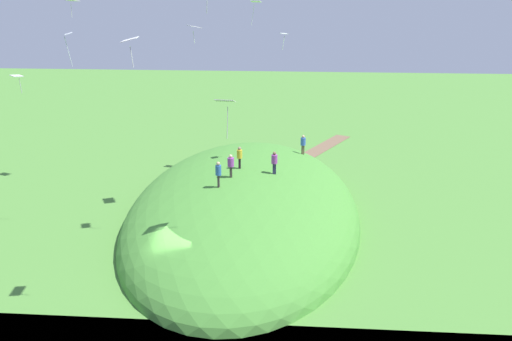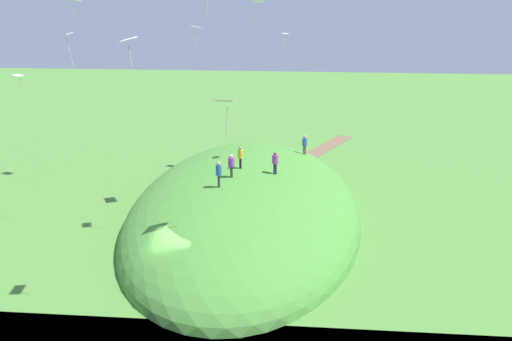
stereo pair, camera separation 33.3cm
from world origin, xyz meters
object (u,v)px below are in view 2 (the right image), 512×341
object	(u,v)px
person_walking_path	(275,160)
kite_7	(285,35)
person_near_shore	(231,163)
person_with_child	(219,171)
kite_6	(195,27)
kite_3	(129,40)
person_watching_kites	(305,142)
kite_5	(225,103)
kite_2	(257,3)
kite_8	(75,1)
person_on_hilltop	(240,155)
kite_4	(18,76)
kite_0	(69,37)

from	to	relation	value
person_walking_path	kite_7	size ratio (longest dim) A/B	1.38
kite_7	person_near_shore	bearing A→B (deg)	143.91
person_with_child	kite_6	world-z (taller)	kite_6
person_walking_path	person_near_shore	distance (m)	3.13
kite_3	person_watching_kites	bearing A→B (deg)	-21.68
person_near_shore	person_walking_path	bearing A→B (deg)	93.10
kite_5	kite_2	bearing A→B (deg)	-0.67
kite_2	person_near_shore	bearing A→B (deg)	175.97
kite_6	person_watching_kites	bearing A→B (deg)	-49.76
kite_8	kite_5	bearing A→B (deg)	-137.27
person_watching_kites	kite_8	xyz separation A→B (m)	(-1.06, 18.03, 11.20)
person_with_child	kite_3	world-z (taller)	kite_3
person_walking_path	kite_8	xyz separation A→B (m)	(6.86, 16.00, 10.32)
person_walking_path	person_near_shore	size ratio (longest dim) A/B	1.01
person_on_hilltop	kite_7	bearing A→B (deg)	-68.60
kite_4	kite_7	size ratio (longest dim) A/B	0.97
kite_4	kite_8	size ratio (longest dim) A/B	0.86
kite_0	kite_5	xyz separation A→B (m)	(-5.30, -10.36, -2.83)
person_walking_path	kite_5	world-z (taller)	kite_5
person_on_hilltop	person_with_child	world-z (taller)	person_with_child
person_walking_path	person_watching_kites	bearing A→B (deg)	68.33
kite_0	kite_4	distance (m)	3.93
person_on_hilltop	kite_7	size ratio (longest dim) A/B	1.36
kite_3	kite_8	xyz separation A→B (m)	(19.02, 10.05, 1.12)
kite_4	kite_7	world-z (taller)	kite_7
kite_4	kite_8	bearing A→B (deg)	4.40
kite_2	kite_7	distance (m)	7.53
kite_2	kite_6	world-z (taller)	kite_2
person_walking_path	kite_7	xyz separation A→B (m)	(3.40, -0.43, 8.19)
person_watching_kites	kite_7	world-z (taller)	kite_7
kite_3	person_on_hilltop	bearing A→B (deg)	-15.05
person_watching_kites	kite_8	size ratio (longest dim) A/B	1.26
kite_3	kite_6	distance (m)	13.66
person_on_hilltop	kite_8	bearing A→B (deg)	43.93
kite_0	kite_4	world-z (taller)	kite_0
kite_2	kite_4	bearing A→B (deg)	139.51
person_with_child	person_walking_path	bearing A→B (deg)	134.33
person_watching_kites	kite_8	distance (m)	21.25
person_with_child	kite_4	xyz separation A→B (m)	(-2.07, 11.59, 6.30)
kite_5	person_with_child	bearing A→B (deg)	13.27
kite_5	kite_8	bearing A→B (deg)	42.73
person_near_shore	kite_8	xyz separation A→B (m)	(8.02, 13.10, 10.25)
person_with_child	kite_4	bearing A→B (deg)	-75.37
kite_4	person_watching_kites	bearing A→B (deg)	-53.00
person_walking_path	kite_3	distance (m)	16.37
kite_6	kite_5	bearing A→B (deg)	-160.92
person_with_child	kite_8	bearing A→B (deg)	-123.49
person_walking_path	kite_4	size ratio (longest dim) A/B	1.43
person_walking_path	kite_2	size ratio (longest dim) A/B	0.81
kite_5	kite_6	distance (m)	10.50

